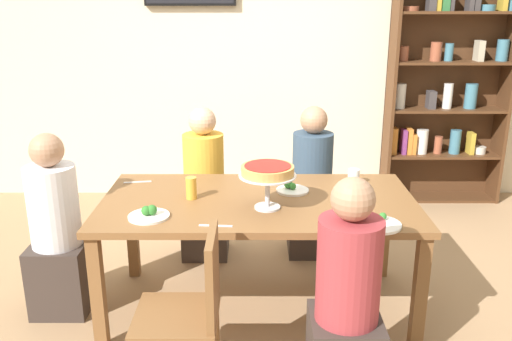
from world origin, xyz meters
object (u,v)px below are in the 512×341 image
Objects in this scene: diner_far_left at (202,194)px; beer_glass_amber_tall at (189,188)px; diner_far_right at (309,192)px; cutlery_knife_near at (213,226)px; bookshelf at (444,84)px; cutlery_fork_near at (135,182)px; diner_near_right at (344,310)px; chair_near_left at (188,308)px; dining_table at (256,211)px; salad_plate_spare at (375,223)px; salad_plate_far_diner at (146,214)px; deep_dish_pizza_stand at (265,173)px; water_glass_clear_near at (351,177)px; water_glass_clear_far at (273,171)px; salad_plate_near_diner at (289,189)px; diner_head_west at (55,238)px.

diner_far_left is 8.56× the size of beer_glass_amber_tall.
diner_far_right is 1.39m from cutlery_knife_near.
bookshelf reaches higher than cutlery_fork_near.
diner_near_right is 1.32× the size of chair_near_left.
diner_far_left is 1.56m from chair_near_left.
cutlery_fork_near is (-0.79, 0.31, 0.08)m from dining_table.
salad_plate_spare reaches higher than cutlery_fork_near.
bookshelf is 9.68× the size of salad_plate_far_diner.
diner_near_right reaches higher than cutlery_fork_near.
deep_dish_pizza_stand reaches higher than salad_plate_far_diner.
water_glass_clear_near reaches higher than salad_plate_far_diner.
salad_plate_spare is 1.11m from beer_glass_amber_tall.
beer_glass_amber_tall is (-0.82, 0.83, 0.32)m from diner_near_right.
deep_dish_pizza_stand is at bearing -18.83° from beer_glass_amber_tall.
diner_far_left is 3.50× the size of deep_dish_pizza_stand.
cutlery_knife_near is (-0.23, -0.40, 0.08)m from dining_table.
diner_near_right reaches higher than beer_glass_amber_tall.
bookshelf is 2.11m from water_glass_clear_near.
cutlery_fork_near is (-1.20, -0.49, 0.25)m from diner_far_right.
salad_plate_spare is (0.22, 0.42, 0.26)m from diner_near_right.
cutlery_knife_near is (-0.85, -0.68, -0.05)m from water_glass_clear_near.
dining_table is 10.46× the size of cutlery_knife_near.
deep_dish_pizza_stand is 3.54× the size of water_glass_clear_far.
diner_near_right is at bearing -100.63° from water_glass_clear_near.
water_glass_clear_far is (0.06, 0.55, -0.17)m from deep_dish_pizza_stand.
chair_near_left is at bearing -126.85° from bookshelf.
beer_glass_amber_tall is at bearing -165.31° from water_glass_clear_near.
bookshelf is at bearing 44.19° from water_glass_clear_far.
water_glass_clear_far is at bearing 74.33° from dining_table.
beer_glass_amber_tall is at bearing 44.58° from diner_near_right.
cutlery_knife_near is (0.17, -0.41, -0.06)m from beer_glass_amber_tall.
deep_dish_pizza_stand reaches higher than water_glass_clear_far.
water_glass_clear_far is (0.44, 1.19, 0.30)m from chair_near_left.
diner_far_right is at bearing 0.22° from diner_near_right.
diner_far_left reaches higher than salad_plate_near_diner.
salad_plate_near_diner is (-0.20, -0.66, 0.27)m from diner_far_right.
diner_far_right is 8.56× the size of beer_glass_amber_tall.
diner_near_right is 8.56× the size of beer_glass_amber_tall.
diner_near_right is 1.00× the size of diner_far_right.
water_glass_clear_far is at bearing -36.07° from diner_far_right.
dining_table is 0.44m from water_glass_clear_far.
cutlery_fork_near is at bearing 153.71° from salad_plate_spare.
salad_plate_spare is (1.87, -0.38, 0.26)m from diner_head_west.
diner_far_left is 12.37× the size of water_glass_clear_far.
diner_far_left is at bearing 131.68° from salad_plate_spare.
salad_plate_spare is at bearing 10.73° from diner_far_right.
deep_dish_pizza_stand is at bearing 142.34° from cutlery_fork_near.
diner_far_left reaches higher than salad_plate_far_diner.
cutlery_knife_near is (0.17, -1.17, 0.25)m from diner_far_left.
cutlery_knife_near is at bearing -129.59° from bookshelf.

